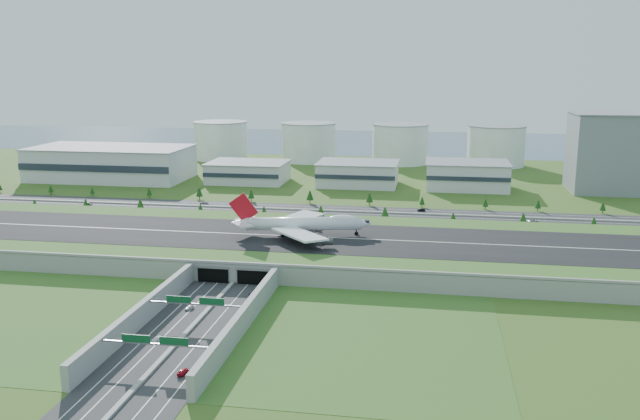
% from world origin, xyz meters
% --- Properties ---
extents(ground, '(1200.00, 1200.00, 0.00)m').
position_xyz_m(ground, '(0.00, 0.00, 0.00)').
color(ground, '#2A5019').
rests_on(ground, ground).
extents(airfield_deck, '(520.00, 100.00, 9.20)m').
position_xyz_m(airfield_deck, '(0.00, -0.09, 4.12)').
color(airfield_deck, gray).
rests_on(airfield_deck, ground).
extents(underpass_road, '(38.80, 120.40, 8.00)m').
position_xyz_m(underpass_road, '(0.00, -99.42, 3.43)').
color(underpass_road, '#28282B').
rests_on(underpass_road, ground).
extents(sign_gantry_near, '(38.70, 0.70, 9.80)m').
position_xyz_m(sign_gantry_near, '(0.00, -95.04, 6.95)').
color(sign_gantry_near, gray).
rests_on(sign_gantry_near, ground).
extents(sign_gantry_far, '(38.70, 0.70, 9.80)m').
position_xyz_m(sign_gantry_far, '(0.00, -130.04, 6.95)').
color(sign_gantry_far, gray).
rests_on(sign_gantry_far, ground).
extents(north_expressway, '(560.00, 36.00, 0.12)m').
position_xyz_m(north_expressway, '(0.00, 95.00, 0.06)').
color(north_expressway, '#28282B').
rests_on(north_expressway, ground).
extents(tree_row, '(502.55, 48.70, 8.41)m').
position_xyz_m(tree_row, '(12.03, 94.58, 4.64)').
color(tree_row, '#3D2819').
rests_on(tree_row, ground).
extents(hangar_west, '(120.00, 60.00, 25.00)m').
position_xyz_m(hangar_west, '(-170.00, 185.00, 12.50)').
color(hangar_west, silver).
rests_on(hangar_west, ground).
extents(hangar_mid_a, '(58.00, 42.00, 15.00)m').
position_xyz_m(hangar_mid_a, '(-60.00, 190.00, 7.50)').
color(hangar_mid_a, silver).
rests_on(hangar_mid_a, ground).
extents(hangar_mid_b, '(58.00, 42.00, 17.00)m').
position_xyz_m(hangar_mid_b, '(25.00, 190.00, 8.50)').
color(hangar_mid_b, silver).
rests_on(hangar_mid_b, ground).
extents(hangar_mid_c, '(58.00, 42.00, 19.00)m').
position_xyz_m(hangar_mid_c, '(105.00, 190.00, 9.50)').
color(hangar_mid_c, silver).
rests_on(hangar_mid_c, ground).
extents(office_tower, '(46.00, 46.00, 55.00)m').
position_xyz_m(office_tower, '(200.00, 195.00, 27.50)').
color(office_tower, slate).
rests_on(office_tower, ground).
extents(fuel_tank_a, '(50.00, 50.00, 35.00)m').
position_xyz_m(fuel_tank_a, '(-120.00, 310.00, 17.50)').
color(fuel_tank_a, silver).
rests_on(fuel_tank_a, ground).
extents(fuel_tank_b, '(50.00, 50.00, 35.00)m').
position_xyz_m(fuel_tank_b, '(-35.00, 310.00, 17.50)').
color(fuel_tank_b, silver).
rests_on(fuel_tank_b, ground).
extents(fuel_tank_c, '(50.00, 50.00, 35.00)m').
position_xyz_m(fuel_tank_c, '(50.00, 310.00, 17.50)').
color(fuel_tank_c, silver).
rests_on(fuel_tank_c, ground).
extents(fuel_tank_d, '(50.00, 50.00, 35.00)m').
position_xyz_m(fuel_tank_d, '(135.00, 310.00, 17.50)').
color(fuel_tank_d, silver).
rests_on(fuel_tank_d, ground).
extents(bay_water, '(1200.00, 260.00, 0.06)m').
position_xyz_m(bay_water, '(0.00, 480.00, 0.03)').
color(bay_water, '#3B5571').
rests_on(bay_water, ground).
extents(boeing_747, '(68.68, 64.31, 21.44)m').
position_xyz_m(boeing_747, '(19.19, 2.36, 14.08)').
color(boeing_747, white).
rests_on(boeing_747, airfield_deck).
extents(car_0, '(3.00, 4.44, 1.40)m').
position_xyz_m(car_0, '(-7.07, -82.44, 0.82)').
color(car_0, silver).
rests_on(car_0, ground).
extents(car_1, '(2.89, 4.32, 1.35)m').
position_xyz_m(car_1, '(-7.32, -111.99, 0.79)').
color(car_1, silver).
rests_on(car_1, ground).
extents(car_2, '(3.60, 5.30, 1.35)m').
position_xyz_m(car_2, '(12.13, -65.39, 0.79)').
color(car_2, '#0E1346').
rests_on(car_2, ground).
extents(car_3, '(2.78, 5.38, 1.49)m').
position_xyz_m(car_3, '(9.95, -133.80, 0.87)').
color(car_3, maroon).
rests_on(car_3, ground).
extents(car_4, '(5.17, 3.22, 1.64)m').
position_xyz_m(car_4, '(-138.10, 87.56, 0.94)').
color(car_4, '#5C5B61').
rests_on(car_4, ground).
extents(car_5, '(5.07, 3.39, 1.58)m').
position_xyz_m(car_5, '(74.02, 104.44, 0.91)').
color(car_5, black).
rests_on(car_5, ground).
extents(car_6, '(6.64, 4.74, 1.68)m').
position_xyz_m(car_6, '(138.43, 84.82, 0.96)').
color(car_6, '#BAB9BE').
rests_on(car_6, ground).
extents(car_7, '(5.63, 2.68, 1.58)m').
position_xyz_m(car_7, '(-66.23, 104.36, 0.91)').
color(car_7, silver).
rests_on(car_7, ground).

